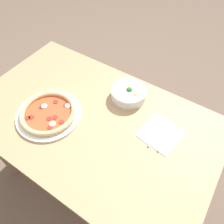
{
  "coord_description": "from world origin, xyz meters",
  "views": [
    {
      "loc": [
        0.45,
        -0.48,
        1.61
      ],
      "look_at": [
        0.07,
        0.08,
        0.75
      ],
      "focal_mm": 35.0,
      "sensor_mm": 36.0,
      "label": 1
    }
  ],
  "objects_px": {
    "bowl": "(129,93)",
    "knife": "(164,136)",
    "pizza": "(48,113)",
    "fork": "(156,131)"
  },
  "relations": [
    {
      "from": "pizza",
      "to": "fork",
      "type": "relative_size",
      "value": 1.66
    },
    {
      "from": "pizza",
      "to": "fork",
      "type": "distance_m",
      "value": 0.53
    },
    {
      "from": "bowl",
      "to": "knife",
      "type": "distance_m",
      "value": 0.3
    },
    {
      "from": "bowl",
      "to": "knife",
      "type": "height_order",
      "value": "bowl"
    },
    {
      "from": "pizza",
      "to": "knife",
      "type": "height_order",
      "value": "pizza"
    },
    {
      "from": "pizza",
      "to": "bowl",
      "type": "bearing_deg",
      "value": 50.65
    },
    {
      "from": "pizza",
      "to": "knife",
      "type": "distance_m",
      "value": 0.58
    },
    {
      "from": "fork",
      "to": "knife",
      "type": "xyz_separation_m",
      "value": [
        0.05,
        -0.01,
        -0.0
      ]
    },
    {
      "from": "fork",
      "to": "knife",
      "type": "relative_size",
      "value": 1.03
    },
    {
      "from": "pizza",
      "to": "fork",
      "type": "bearing_deg",
      "value": 22.97
    }
  ]
}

